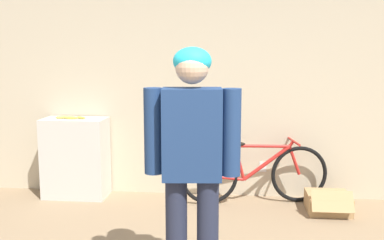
% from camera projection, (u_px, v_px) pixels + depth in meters
% --- Properties ---
extents(wall_back, '(8.00, 0.07, 2.60)m').
position_uv_depth(wall_back, '(216.00, 84.00, 5.11)').
color(wall_back, beige).
rests_on(wall_back, ground_plane).
extents(side_shelf, '(0.71, 0.39, 0.91)m').
position_uv_depth(side_shelf, '(76.00, 158.00, 5.16)').
color(side_shelf, beige).
rests_on(side_shelf, ground_plane).
extents(person, '(0.65, 0.26, 1.70)m').
position_uv_depth(person, '(192.00, 151.00, 3.01)').
color(person, '#23283D').
rests_on(person, ground_plane).
extents(bicycle, '(1.62, 0.47, 0.71)m').
position_uv_depth(bicycle, '(254.00, 173.00, 4.94)').
color(bicycle, black).
rests_on(bicycle, ground_plane).
extents(banana, '(0.36, 0.09, 0.03)m').
position_uv_depth(banana, '(71.00, 117.00, 5.06)').
color(banana, '#EAD64C').
rests_on(banana, side_shelf).
extents(cardboard_box, '(0.44, 0.50, 0.28)m').
position_uv_depth(cardboard_box, '(328.00, 203.00, 4.70)').
color(cardboard_box, tan).
rests_on(cardboard_box, ground_plane).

